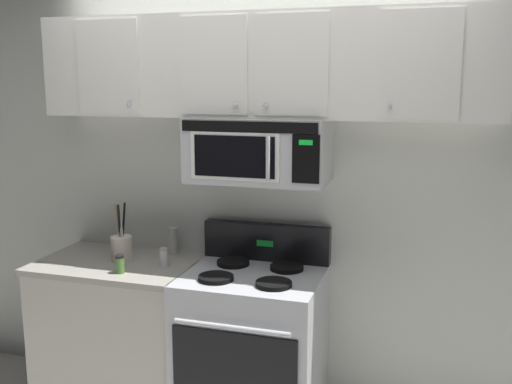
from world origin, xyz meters
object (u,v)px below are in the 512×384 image
utensil_crock_cream (122,247)px  spice_jar (120,264)px  salt_shaker (164,257)px  pepper_mill (173,241)px  stove_range (253,348)px  over_range_microwave (259,150)px

utensil_crock_cream → spice_jar: utensil_crock_cream is taller
salt_shaker → spice_jar: size_ratio=1.05×
pepper_mill → spice_jar: size_ratio=1.64×
stove_range → pepper_mill: 0.81m
pepper_mill → spice_jar: 0.44m
utensil_crock_cream → pepper_mill: (0.23, 0.21, -0.00)m
over_range_microwave → pepper_mill: over_range_microwave is taller
utensil_crock_cream → spice_jar: size_ratio=3.40×
stove_range → spice_jar: size_ratio=10.93×
over_range_microwave → spice_jar: (-0.71, -0.31, -0.62)m
salt_shaker → spice_jar: bearing=-135.0°
salt_shaker → utensil_crock_cream: bearing=174.6°
stove_range → utensil_crock_cream: 0.97m
stove_range → utensil_crock_cream: utensil_crock_cream is taller
stove_range → salt_shaker: stove_range is taller
stove_range → over_range_microwave: bearing=90.1°
stove_range → utensil_crock_cream: size_ratio=3.21×
salt_shaker → pepper_mill: bearing=102.0°
over_range_microwave → spice_jar: size_ratio=7.41×
over_range_microwave → pepper_mill: size_ratio=4.53×
over_range_microwave → salt_shaker: (-0.53, -0.13, -0.62)m
utensil_crock_cream → salt_shaker: utensil_crock_cream is taller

